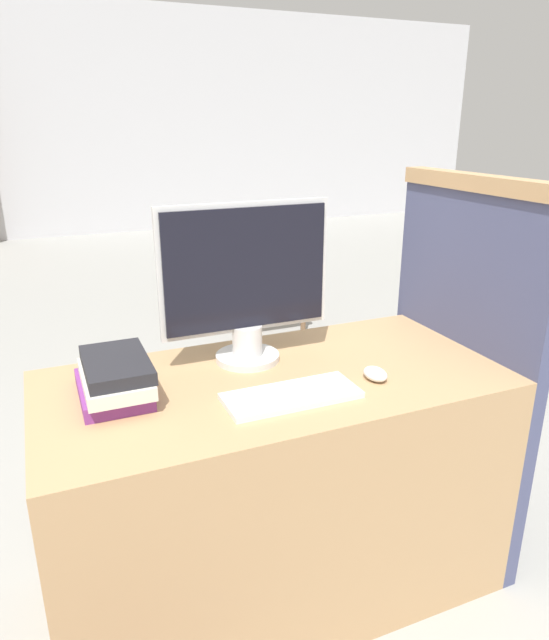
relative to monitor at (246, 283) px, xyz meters
The scene contains 8 objects.
wall_back 6.34m from the monitor, 89.75° to the left, with size 12.00×0.06×2.80m.
desk 0.63m from the monitor, 79.49° to the right, with size 1.32×0.65×0.73m.
carrel_divider 0.79m from the monitor, 10.59° to the right, with size 0.07×0.68×1.27m.
monitor is the anchor object (origin of this frame).
keyboard 0.37m from the monitor, 86.48° to the right, with size 0.36×0.15×0.02m.
mouse 0.45m from the monitor, 43.84° to the right, with size 0.06×0.08×0.04m.
book_stack 0.46m from the monitor, 166.46° to the right, with size 0.18×0.29×0.11m.
far_chair 2.37m from the monitor, 66.93° to the left, with size 0.44×0.44×0.85m.
Camera 1 is at (-0.58, -1.04, 1.42)m, focal length 32.00 mm.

